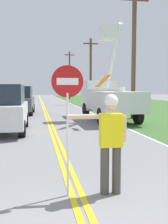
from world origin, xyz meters
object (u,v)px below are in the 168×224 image
object	(u,v)px
utility_pole_mid	(91,70)
utility_pole_far	(70,74)
oncoming_suv_nearest	(4,108)
oncoming_suv_second	(21,100)
utility_pole_near	(134,52)
utility_bucket_truck	(107,97)
stop_sign_paddle	(68,101)
flagger_worker	(110,137)

from	to	relation	value
utility_pole_mid	utility_pole_far	bearing A→B (deg)	91.44
oncoming_suv_nearest	oncoming_suv_second	distance (m)	8.30
oncoming_suv_second	utility_pole_near	world-z (taller)	utility_pole_near
oncoming_suv_second	utility_pole_near	size ratio (longest dim) A/B	0.58
utility_bucket_truck	utility_pole_mid	xyz separation A→B (m)	(2.09, 15.36, 2.69)
stop_sign_paddle	utility_pole_near	world-z (taller)	utility_pole_near
oncoming_suv_nearest	utility_bucket_truck	bearing A→B (deg)	34.64
flagger_worker	utility_pole_far	bearing A→B (deg)	83.89
stop_sign_paddle	utility_pole_far	world-z (taller)	utility_pole_far
utility_pole_mid	utility_pole_far	distance (m)	17.24
utility_pole_near	utility_pole_far	bearing A→B (deg)	90.09
utility_bucket_truck	utility_pole_far	bearing A→B (deg)	87.09
oncoming_suv_second	utility_pole_near	xyz separation A→B (m)	(7.26, -4.31, 3.13)
oncoming_suv_nearest	utility_pole_mid	bearing A→B (deg)	67.89
oncoming_suv_second	oncoming_suv_nearest	bearing A→B (deg)	-91.52
oncoming_suv_second	stop_sign_paddle	bearing A→B (deg)	-83.78
utility_pole_near	utility_pole_mid	xyz separation A→B (m)	(0.38, 15.36, -0.08)
utility_bucket_truck	stop_sign_paddle	bearing A→B (deg)	-108.47
utility_pole_mid	utility_pole_far	size ratio (longest dim) A/B	0.91
stop_sign_paddle	utility_pole_mid	size ratio (longest dim) A/B	0.30
stop_sign_paddle	utility_pole_far	distance (m)	44.50
oncoming_suv_nearest	utility_pole_mid	size ratio (longest dim) A/B	0.59
utility_pole_near	utility_pole_mid	size ratio (longest dim) A/B	1.02
stop_sign_paddle	oncoming_suv_second	xyz separation A→B (m)	(-1.72, 15.78, -0.65)
utility_pole_near	flagger_worker	bearing A→B (deg)	-112.49
oncoming_suv_nearest	utility_pole_far	bearing A→B (deg)	78.52
oncoming_suv_second	utility_pole_near	distance (m)	9.00
utility_pole_mid	flagger_worker	bearing A→B (deg)	-100.85
utility_bucket_truck	utility_pole_mid	distance (m)	15.73
utility_pole_far	stop_sign_paddle	bearing A→B (deg)	-97.10
utility_pole_far	oncoming_suv_nearest	bearing A→B (deg)	-101.48
utility_bucket_truck	utility_pole_near	distance (m)	3.25
flagger_worker	oncoming_suv_second	bearing A→B (deg)	98.93
stop_sign_paddle	utility_bucket_truck	xyz separation A→B (m)	(3.83, 11.48, -0.28)
utility_bucket_truck	oncoming_suv_nearest	bearing A→B (deg)	-145.36
flagger_worker	utility_pole_far	distance (m)	44.50
utility_bucket_truck	utility_pole_far	distance (m)	32.78
utility_bucket_truck	oncoming_suv_nearest	distance (m)	7.03
stop_sign_paddle	oncoming_suv_nearest	xyz separation A→B (m)	(-1.94, 7.49, -0.65)
flagger_worker	utility_pole_near	bearing A→B (deg)	67.51
stop_sign_paddle	utility_pole_near	bearing A→B (deg)	64.23
flagger_worker	utility_pole_far	size ratio (longest dim) A/B	0.21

